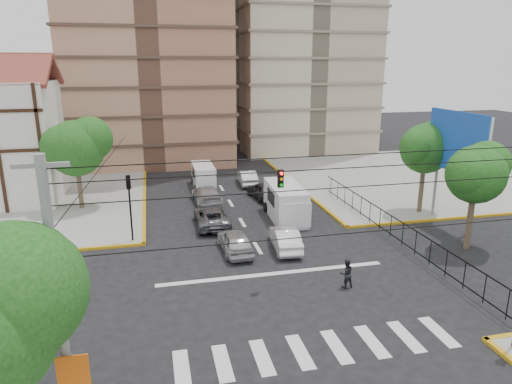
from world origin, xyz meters
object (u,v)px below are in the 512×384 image
object	(u,v)px
van_right_lane	(286,204)
car_silver_front_left	(235,241)
car_white_front_right	(285,238)
pedestrian_crosswalk	(346,273)
traffic_light_nw	(129,197)
district_sign	(75,382)
van_left_lane	(204,177)

from	to	relation	value
van_right_lane	car_silver_front_left	bearing A→B (deg)	-130.22
car_white_front_right	pedestrian_crosswalk	bearing A→B (deg)	111.41
car_silver_front_left	traffic_light_nw	bearing A→B (deg)	-28.89
car_white_front_right	district_sign	bearing A→B (deg)	58.00
van_right_lane	van_left_lane	bearing A→B (deg)	117.99
van_left_lane	pedestrian_crosswalk	size ratio (longest dim) A/B	3.01
traffic_light_nw	van_left_lane	bearing A→B (deg)	64.06
van_left_lane	pedestrian_crosswalk	world-z (taller)	van_left_lane
van_right_lane	car_white_front_right	distance (m)	5.73
district_sign	car_white_front_right	distance (m)	17.35
van_right_lane	pedestrian_crosswalk	xyz separation A→B (m)	(-0.07, -11.13, -0.47)
van_left_lane	car_white_front_right	bearing A→B (deg)	-78.47
traffic_light_nw	district_sign	bearing A→B (deg)	-93.36
car_white_front_right	car_silver_front_left	bearing A→B (deg)	1.39
traffic_light_nw	car_white_front_right	distance (m)	10.31
district_sign	car_white_front_right	bearing A→B (deg)	52.69
van_right_lane	car_silver_front_left	distance (m)	7.18
car_silver_front_left	district_sign	bearing A→B (deg)	59.73
district_sign	car_silver_front_left	world-z (taller)	district_sign
district_sign	van_left_lane	distance (m)	30.69
traffic_light_nw	van_left_lane	distance (m)	14.34
traffic_light_nw	car_silver_front_left	size ratio (longest dim) A/B	1.04
car_silver_front_left	pedestrian_crosswalk	size ratio (longest dim) A/B	2.70
pedestrian_crosswalk	traffic_light_nw	bearing A→B (deg)	-42.16
district_sign	van_right_lane	distance (m)	22.74
van_right_lane	pedestrian_crosswalk	distance (m)	11.14
van_left_lane	van_right_lane	bearing A→B (deg)	-64.85
van_right_lane	car_silver_front_left	world-z (taller)	van_right_lane
district_sign	van_left_lane	xyz separation A→B (m)	(7.21, 29.80, -1.41)
van_left_lane	car_white_front_right	world-z (taller)	van_left_lane
pedestrian_crosswalk	car_silver_front_left	bearing A→B (deg)	-53.92
car_silver_front_left	car_white_front_right	bearing A→B (deg)	173.39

